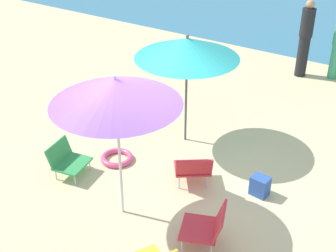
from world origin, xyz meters
TOP-DOWN VIEW (x-y plane):
  - ground_plane at (0.00, 0.00)m, footprint 40.00×40.00m
  - umbrella_purple at (-0.28, -0.75)m, footprint 1.69×1.69m
  - umbrella_teal at (-0.55, 1.43)m, footprint 1.74×1.74m
  - beach_chair_a at (-1.60, -0.48)m, footprint 0.61×0.62m
  - beach_chair_b at (-1.93, 1.49)m, footprint 0.69×0.62m
  - beach_chair_c at (0.25, 0.33)m, footprint 0.75×0.74m
  - beach_chair_d at (1.04, -0.68)m, footprint 0.71×0.69m
  - person_d at (0.22, 5.33)m, footprint 0.30×0.30m
  - swim_ring at (-1.17, 0.23)m, footprint 0.55×0.55m
  - beach_bag at (1.20, 0.69)m, footprint 0.29×0.24m

SIDE VIEW (x-z plane):
  - ground_plane at x=0.00m, z-range 0.00..0.00m
  - swim_ring at x=-1.17m, z-range 0.00..0.09m
  - beach_bag at x=1.20m, z-range 0.00..0.31m
  - beach_chair_a at x=-1.60m, z-range 0.01..0.54m
  - beach_chair_b at x=-1.93m, z-range -0.01..0.57m
  - beach_chair_d at x=1.04m, z-range 0.02..0.61m
  - beach_chair_c at x=0.25m, z-range 0.02..0.61m
  - person_d at x=0.22m, z-range 0.01..1.77m
  - umbrella_teal at x=-0.55m, z-range 0.75..2.73m
  - umbrella_purple at x=-0.28m, z-range 0.84..3.00m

